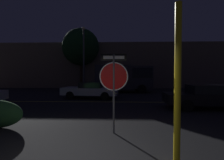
# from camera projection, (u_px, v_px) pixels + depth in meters

# --- Properties ---
(road_center_stripe) EXTENTS (39.44, 0.12, 0.01)m
(road_center_stripe) POSITION_uv_depth(u_px,v_px,m) (111.00, 102.00, 11.70)
(road_center_stripe) COLOR gold
(road_center_stripe) RESTS_ON ground_plane
(stop_sign) EXTENTS (0.90, 0.06, 2.50)m
(stop_sign) POSITION_uv_depth(u_px,v_px,m) (114.00, 77.00, 5.47)
(stop_sign) COLOR #4C4C51
(stop_sign) RESTS_ON ground_plane
(yellow_pole_right) EXTENTS (0.14, 0.14, 3.31)m
(yellow_pole_right) POSITION_uv_depth(u_px,v_px,m) (178.00, 85.00, 3.54)
(yellow_pole_right) COLOR yellow
(yellow_pole_right) RESTS_ON ground_plane
(passing_car_2) EXTENTS (4.41, 2.22, 1.26)m
(passing_car_2) POSITION_uv_depth(u_px,v_px,m) (91.00, 90.00, 13.46)
(passing_car_2) COLOR silver
(passing_car_2) RESTS_ON ground_plane
(passing_car_3) EXTENTS (4.89, 2.03, 1.29)m
(passing_car_3) POSITION_uv_depth(u_px,v_px,m) (209.00, 97.00, 9.37)
(passing_car_3) COLOR black
(passing_car_3) RESTS_ON ground_plane
(delivery_truck) EXTENTS (5.90, 2.95, 2.78)m
(delivery_truck) POSITION_uv_depth(u_px,v_px,m) (125.00, 77.00, 18.02)
(delivery_truck) COLOR #2D2D33
(delivery_truck) RESTS_ON ground_plane
(street_lamp) EXTENTS (0.36, 0.36, 6.73)m
(street_lamp) POSITION_uv_depth(u_px,v_px,m) (84.00, 54.00, 18.00)
(street_lamp) COLOR #4C4C51
(street_lamp) RESTS_ON ground_plane
(tree_0) EXTENTS (4.78, 4.78, 7.80)m
(tree_0) POSITION_uv_depth(u_px,v_px,m) (81.00, 47.00, 22.70)
(tree_0) COLOR #422D1E
(tree_0) RESTS_ON ground_plane
(building_backdrop) EXTENTS (33.07, 4.48, 6.10)m
(building_backdrop) POSITION_uv_depth(u_px,v_px,m) (113.00, 66.00, 25.28)
(building_backdrop) COLOR #6B5B4C
(building_backdrop) RESTS_ON ground_plane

